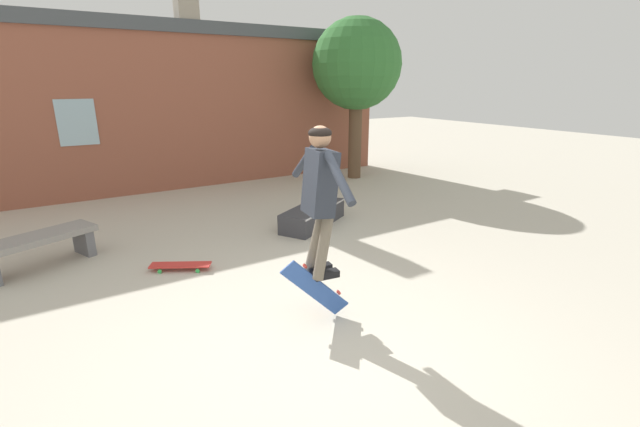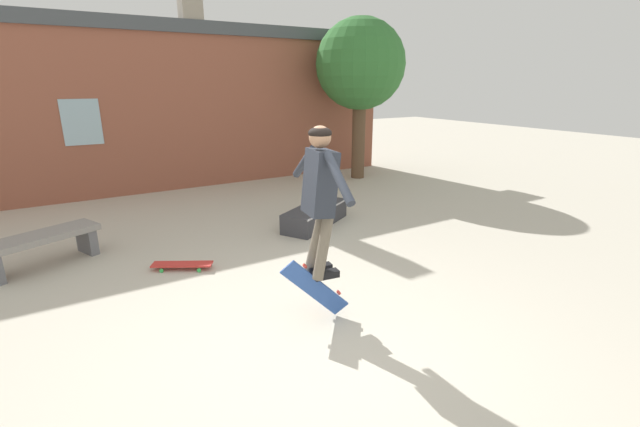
# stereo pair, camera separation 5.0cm
# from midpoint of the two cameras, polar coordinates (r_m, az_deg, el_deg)

# --- Properties ---
(ground_plane) EXTENTS (40.00, 40.00, 0.00)m
(ground_plane) POSITION_cam_midpoint_polar(r_m,az_deg,el_deg) (4.23, -0.51, -17.00)
(ground_plane) COLOR beige
(building_backdrop) EXTENTS (12.47, 0.52, 4.79)m
(building_backdrop) POSITION_cam_midpoint_polar(r_m,az_deg,el_deg) (10.24, -22.14, 13.27)
(building_backdrop) COLOR #93513D
(building_backdrop) RESTS_ON ground_plane
(tree_right) EXTENTS (2.15, 2.15, 3.85)m
(tree_right) POSITION_cam_midpoint_polar(r_m,az_deg,el_deg) (10.91, 4.78, 19.04)
(tree_right) COLOR brown
(tree_right) RESTS_ON ground_plane
(park_bench) EXTENTS (1.47, 0.99, 0.45)m
(park_bench) POSITION_cam_midpoint_polar(r_m,az_deg,el_deg) (6.76, -33.64, -3.50)
(park_bench) COLOR gray
(park_bench) RESTS_ON ground_plane
(skate_ledge) EXTENTS (1.52, 1.20, 0.33)m
(skate_ledge) POSITION_cam_midpoint_polar(r_m,az_deg,el_deg) (7.36, -1.12, -0.29)
(skate_ledge) COLOR #38383D
(skate_ledge) RESTS_ON ground_plane
(skater) EXTENTS (0.34, 1.33, 1.50)m
(skater) POSITION_cam_midpoint_polar(r_m,az_deg,el_deg) (4.10, -0.34, 3.22)
(skater) COLOR #282D38
(skateboard_flipping) EXTENTS (0.68, 0.30, 0.70)m
(skateboard_flipping) POSITION_cam_midpoint_polar(r_m,az_deg,el_deg) (4.42, -0.99, -9.94)
(skateboard_flipping) COLOR #2D519E
(skateboard_resting) EXTENTS (0.77, 0.55, 0.08)m
(skateboard_resting) POSITION_cam_midpoint_polar(r_m,az_deg,el_deg) (5.95, -18.34, -6.54)
(skateboard_resting) COLOR red
(skateboard_resting) RESTS_ON ground_plane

